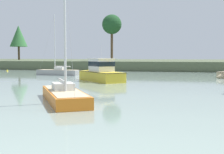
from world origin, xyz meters
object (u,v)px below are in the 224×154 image
object	(u,v)px
cruiser_yellow	(99,75)
mooring_buoy_yellow	(7,71)
dinghy_white	(113,74)
sailboat_grey	(58,74)
sailboat_orange	(64,98)

from	to	relation	value
cruiser_yellow	mooring_buoy_yellow	world-z (taller)	cruiser_yellow
dinghy_white	sailboat_grey	xyz separation A→B (m)	(-9.23, -3.29, 0.13)
dinghy_white	cruiser_yellow	distance (m)	13.06
dinghy_white	mooring_buoy_yellow	distance (m)	27.59
sailboat_orange	sailboat_grey	xyz separation A→B (m)	(-13.89, 28.74, 0.01)
dinghy_white	cruiser_yellow	world-z (taller)	cruiser_yellow
cruiser_yellow	mooring_buoy_yellow	size ratio (longest dim) A/B	18.61
mooring_buoy_yellow	sailboat_orange	bearing A→B (deg)	-51.32
sailboat_grey	mooring_buoy_yellow	distance (m)	20.28
sailboat_orange	cruiser_yellow	xyz separation A→B (m)	(-3.25, 19.06, 0.50)
sailboat_orange	mooring_buoy_yellow	size ratio (longest dim) A/B	23.14
dinghy_white	sailboat_grey	bearing A→B (deg)	-160.37
cruiser_yellow	mooring_buoy_yellow	bearing A→B (deg)	144.46
cruiser_yellow	sailboat_grey	size ratio (longest dim) A/B	0.79
sailboat_orange	sailboat_grey	world-z (taller)	sailboat_grey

